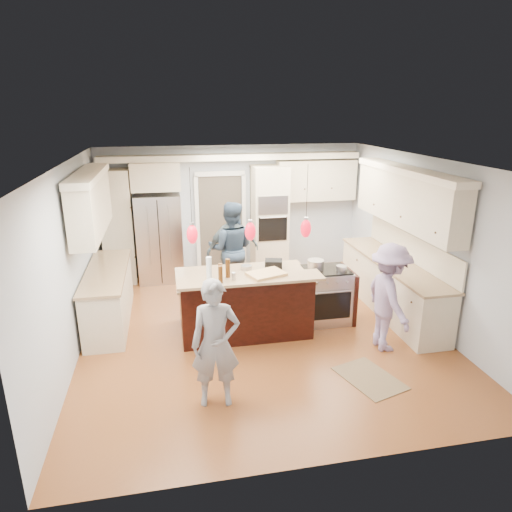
{
  "coord_description": "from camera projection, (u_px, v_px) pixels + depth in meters",
  "views": [
    {
      "loc": [
        -1.36,
        -6.51,
        3.44
      ],
      "look_at": [
        0.0,
        0.35,
        1.15
      ],
      "focal_mm": 32.0,
      "sensor_mm": 36.0,
      "label": 1
    }
  ],
  "objects": [
    {
      "name": "ground_plane",
      "position": [
        260.0,
        330.0,
        7.39
      ],
      "size": [
        6.0,
        6.0,
        0.0
      ],
      "primitive_type": "plane",
      "color": "#9D592B",
      "rests_on": "ground"
    },
    {
      "name": "room_shell",
      "position": [
        261.0,
        221.0,
        6.83
      ],
      "size": [
        5.54,
        6.04,
        2.72
      ],
      "color": "#B2BCC6",
      "rests_on": "ground"
    },
    {
      "name": "refrigerator",
      "position": [
        160.0,
        238.0,
        9.29
      ],
      "size": [
        0.9,
        0.7,
        1.8
      ],
      "primitive_type": "cube",
      "color": "#B7B7BC",
      "rests_on": "ground"
    },
    {
      "name": "oven_column",
      "position": [
        269.0,
        221.0,
        9.66
      ],
      "size": [
        0.72,
        0.69,
        2.3
      ],
      "color": "beige",
      "rests_on": "ground"
    },
    {
      "name": "back_upper_cabinets",
      "position": [
        197.0,
        198.0,
        9.31
      ],
      "size": [
        5.3,
        0.61,
        2.54
      ],
      "color": "beige",
      "rests_on": "ground"
    },
    {
      "name": "right_counter_run",
      "position": [
        397.0,
        254.0,
        7.8
      ],
      "size": [
        0.64,
        3.1,
        2.51
      ],
      "color": "beige",
      "rests_on": "ground"
    },
    {
      "name": "left_cabinets",
      "position": [
        102.0,
        262.0,
        7.36
      ],
      "size": [
        0.64,
        2.3,
        2.51
      ],
      "color": "beige",
      "rests_on": "ground"
    },
    {
      "name": "kitchen_island",
      "position": [
        244.0,
        302.0,
        7.26
      ],
      "size": [
        2.1,
        1.46,
        1.12
      ],
      "color": "black",
      "rests_on": "ground"
    },
    {
      "name": "island_range",
      "position": [
        327.0,
        295.0,
        7.6
      ],
      "size": [
        0.82,
        0.71,
        0.92
      ],
      "color": "#B7B7BC",
      "rests_on": "ground"
    },
    {
      "name": "pendant_lights",
      "position": [
        250.0,
        231.0,
        6.31
      ],
      "size": [
        1.75,
        0.15,
        1.03
      ],
      "color": "black",
      "rests_on": "ground"
    },
    {
      "name": "person_bar_end",
      "position": [
        216.0,
        344.0,
        5.35
      ],
      "size": [
        0.61,
        0.43,
        1.59
      ],
      "primitive_type": "imported",
      "rotation": [
        0.0,
        0.0,
        -0.09
      ],
      "color": "gray",
      "rests_on": "ground"
    },
    {
      "name": "person_far_left",
      "position": [
        231.0,
        249.0,
        8.56
      ],
      "size": [
        1.0,
        0.85,
        1.8
      ],
      "primitive_type": "imported",
      "rotation": [
        0.0,
        0.0,
        2.93
      ],
      "color": "#2A3C53",
      "rests_on": "ground"
    },
    {
      "name": "person_far_right",
      "position": [
        233.0,
        250.0,
        8.58
      ],
      "size": [
        1.08,
        0.61,
        1.74
      ],
      "primitive_type": "imported",
      "rotation": [
        0.0,
        0.0,
        3.33
      ],
      "color": "slate",
      "rests_on": "ground"
    },
    {
      "name": "person_range_side",
      "position": [
        389.0,
        298.0,
        6.61
      ],
      "size": [
        0.6,
        1.05,
        1.62
      ],
      "primitive_type": "imported",
      "rotation": [
        0.0,
        0.0,
        1.57
      ],
      "color": "#927CA7",
      "rests_on": "ground"
    },
    {
      "name": "floor_rug",
      "position": [
        370.0,
        378.0,
        6.07
      ],
      "size": [
        0.85,
        1.03,
        0.01
      ],
      "primitive_type": "cube",
      "rotation": [
        0.0,
        0.0,
        0.3
      ],
      "color": "olive",
      "rests_on": "ground"
    },
    {
      "name": "water_bottle",
      "position": [
        209.0,
        268.0,
        6.38
      ],
      "size": [
        0.08,
        0.08,
        0.34
      ],
      "primitive_type": "cylinder",
      "rotation": [
        0.0,
        0.0,
        -0.08
      ],
      "color": "silver",
      "rests_on": "kitchen_island"
    },
    {
      "name": "beer_bottle_a",
      "position": [
        220.0,
        272.0,
        6.39
      ],
      "size": [
        0.06,
        0.06,
        0.24
      ],
      "primitive_type": "cylinder",
      "rotation": [
        0.0,
        0.0,
        0.05
      ],
      "color": "#46260C",
      "rests_on": "kitchen_island"
    },
    {
      "name": "beer_bottle_b",
      "position": [
        220.0,
        275.0,
        6.28
      ],
      "size": [
        0.08,
        0.08,
        0.25
      ],
      "primitive_type": "cylinder",
      "rotation": [
        0.0,
        0.0,
        0.42
      ],
      "color": "#46260C",
      "rests_on": "kitchen_island"
    },
    {
      "name": "beer_bottle_c",
      "position": [
        228.0,
        268.0,
        6.49
      ],
      "size": [
        0.09,
        0.09,
        0.27
      ],
      "primitive_type": "cylinder",
      "rotation": [
        0.0,
        0.0,
        -0.36
      ],
      "color": "#46260C",
      "rests_on": "kitchen_island"
    },
    {
      "name": "drink_can",
      "position": [
        234.0,
        276.0,
        6.41
      ],
      "size": [
        0.07,
        0.07,
        0.11
      ],
      "primitive_type": "cylinder",
      "rotation": [
        0.0,
        0.0,
        -0.19
      ],
      "color": "#B7B7BC",
      "rests_on": "kitchen_island"
    },
    {
      "name": "cutting_board",
      "position": [
        266.0,
        274.0,
        6.6
      ],
      "size": [
        0.61,
        0.52,
        0.04
      ],
      "primitive_type": "cube",
      "rotation": [
        0.0,
        0.0,
        0.34
      ],
      "color": "tan",
      "rests_on": "kitchen_island"
    },
    {
      "name": "pot_large",
      "position": [
        316.0,
        265.0,
        7.42
      ],
      "size": [
        0.27,
        0.27,
        0.16
      ],
      "primitive_type": "cylinder",
      "color": "#B7B7BC",
      "rests_on": "island_range"
    },
    {
      "name": "pot_small",
      "position": [
        342.0,
        268.0,
        7.35
      ],
      "size": [
        0.17,
        0.17,
        0.09
      ],
      "primitive_type": "cylinder",
      "color": "#B7B7BC",
      "rests_on": "island_range"
    }
  ]
}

